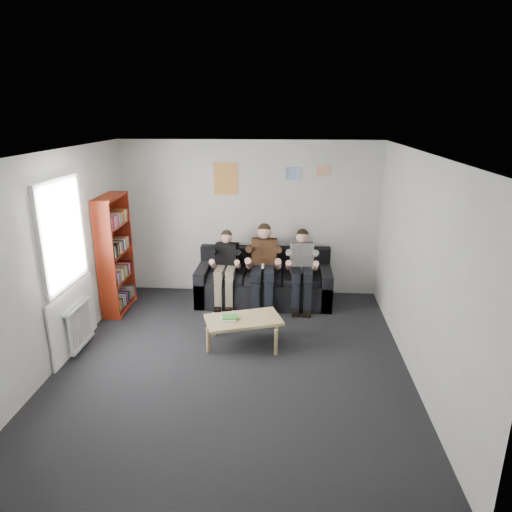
% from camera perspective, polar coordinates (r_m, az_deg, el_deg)
% --- Properties ---
extents(room_shell, '(5.00, 5.00, 5.00)m').
position_cam_1_polar(room_shell, '(5.61, -3.02, -1.11)').
color(room_shell, black).
rests_on(room_shell, ground).
extents(sofa, '(2.27, 0.93, 0.88)m').
position_cam_1_polar(sofa, '(7.88, 1.01, -3.42)').
color(sofa, black).
rests_on(sofa, ground).
extents(bookshelf, '(0.29, 0.86, 1.91)m').
position_cam_1_polar(bookshelf, '(7.67, -17.15, 0.19)').
color(bookshelf, maroon).
rests_on(bookshelf, ground).
extents(coffee_table, '(1.03, 0.56, 0.41)m').
position_cam_1_polar(coffee_table, '(6.40, -1.59, -8.21)').
color(coffee_table, tan).
rests_on(coffee_table, ground).
extents(game_cases, '(0.24, 0.19, 0.03)m').
position_cam_1_polar(game_cases, '(6.36, -3.38, -7.74)').
color(game_cases, white).
rests_on(game_cases, coffee_table).
extents(person_left, '(0.36, 0.78, 1.26)m').
position_cam_1_polar(person_left, '(7.64, -3.80, -1.55)').
color(person_left, black).
rests_on(person_left, sofa).
extents(person_middle, '(0.42, 0.91, 1.38)m').
position_cam_1_polar(person_middle, '(7.56, 0.94, -1.35)').
color(person_middle, '#53301B').
rests_on(person_middle, sofa).
extents(person_right, '(0.38, 0.82, 1.30)m').
position_cam_1_polar(person_right, '(7.57, 5.74, -1.67)').
color(person_right, silver).
rests_on(person_right, sofa).
extents(radiator, '(0.10, 0.64, 0.60)m').
position_cam_1_polar(radiator, '(6.77, -21.22, -8.09)').
color(radiator, silver).
rests_on(radiator, ground).
extents(window, '(0.05, 1.30, 2.36)m').
position_cam_1_polar(window, '(6.55, -22.46, -2.67)').
color(window, white).
rests_on(window, room_shell).
extents(poster_large, '(0.42, 0.01, 0.55)m').
position_cam_1_polar(poster_large, '(7.91, -3.79, 9.63)').
color(poster_large, '#CAC647').
rests_on(poster_large, room_shell).
extents(poster_blue, '(0.25, 0.01, 0.20)m').
position_cam_1_polar(poster_blue, '(7.82, 4.70, 10.26)').
color(poster_blue, '#427DE1').
rests_on(poster_blue, room_shell).
extents(poster_pink, '(0.22, 0.01, 0.18)m').
position_cam_1_polar(poster_pink, '(7.84, 8.43, 10.52)').
color(poster_pink, '#CD40A5').
rests_on(poster_pink, room_shell).
extents(poster_sign, '(0.20, 0.01, 0.14)m').
position_cam_1_polar(poster_sign, '(7.99, -8.17, 11.02)').
color(poster_sign, silver).
rests_on(poster_sign, room_shell).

